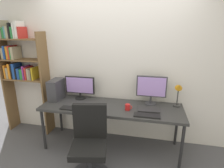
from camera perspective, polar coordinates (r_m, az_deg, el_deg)
wall_back at (r=3.12m, az=1.43°, el=5.65°), size 4.61×0.10×2.60m
desk at (r=2.92m, az=-0.21°, el=-7.82°), size 2.21×0.68×0.74m
bookshelf at (r=3.68m, az=-26.72°, el=5.48°), size 0.83×0.28×2.05m
office_chair at (r=2.54m, az=-6.98°, el=-19.71°), size 0.52×0.52×0.99m
monitor_left at (r=3.18m, az=-10.00°, el=-0.79°), size 0.52×0.18×0.39m
monitor_right at (r=2.94m, az=12.17°, el=-1.41°), size 0.47×0.18×0.47m
pc_tower at (r=3.26m, az=-17.00°, el=-1.64°), size 0.17×0.34×0.35m
desk_lamp at (r=2.95m, az=20.07°, el=-1.92°), size 0.11×0.16×0.41m
keyboard_left at (r=2.86m, az=-12.34°, el=-7.45°), size 0.36×0.13×0.02m
keyboard_right at (r=2.63m, az=10.86°, el=-9.63°), size 0.37×0.13×0.02m
computer_mouse at (r=2.74m, az=-4.64°, el=-8.05°), size 0.06×0.10×0.03m
laptop_closed at (r=2.82m, az=11.32°, el=-7.71°), size 0.34×0.24×0.02m
coffee_mug at (r=2.76m, az=4.94°, el=-7.20°), size 0.11×0.08×0.09m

